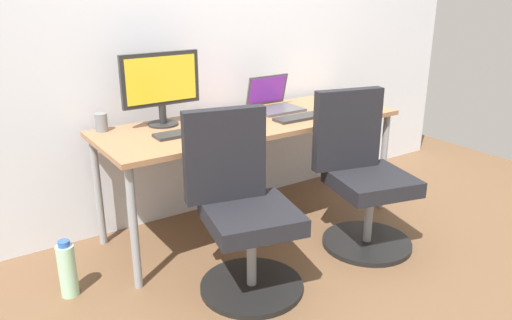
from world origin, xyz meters
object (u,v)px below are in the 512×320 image
(office_chair_left, at_px, (242,212))
(office_chair_right, at_px, (362,178))
(desktop_monitor, at_px, (161,84))
(water_bottle_on_floor, at_px, (67,270))
(coffee_mug, at_px, (245,119))
(open_laptop, at_px, (274,102))

(office_chair_left, height_order, office_chair_right, same)
(office_chair_left, height_order, desktop_monitor, desktop_monitor)
(office_chair_right, xyz_separation_m, water_bottle_on_floor, (-1.63, 0.42, -0.28))
(coffee_mug, bearing_deg, open_laptop, 32.35)
(water_bottle_on_floor, height_order, desktop_monitor, desktop_monitor)
(office_chair_left, height_order, water_bottle_on_floor, office_chair_left)
(office_chair_right, relative_size, water_bottle_on_floor, 3.03)
(water_bottle_on_floor, bearing_deg, coffee_mug, 3.04)
(desktop_monitor, bearing_deg, office_chair_right, -40.36)
(office_chair_left, relative_size, desktop_monitor, 1.96)
(office_chair_left, relative_size, office_chair_right, 1.00)
(coffee_mug, bearing_deg, water_bottle_on_floor, -176.96)
(office_chair_right, xyz_separation_m, coffee_mug, (-0.52, 0.48, 0.33))
(desktop_monitor, bearing_deg, water_bottle_on_floor, -153.72)
(office_chair_right, relative_size, desktop_monitor, 1.96)
(open_laptop, xyz_separation_m, coffee_mug, (-0.39, -0.25, -0.01))
(office_chair_right, distance_m, open_laptop, 0.81)
(water_bottle_on_floor, bearing_deg, open_laptop, 11.48)
(water_bottle_on_floor, xyz_separation_m, open_laptop, (1.50, 0.30, 0.62))
(desktop_monitor, height_order, coffee_mug, desktop_monitor)
(office_chair_left, relative_size, open_laptop, 3.03)
(office_chair_right, height_order, water_bottle_on_floor, office_chair_right)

